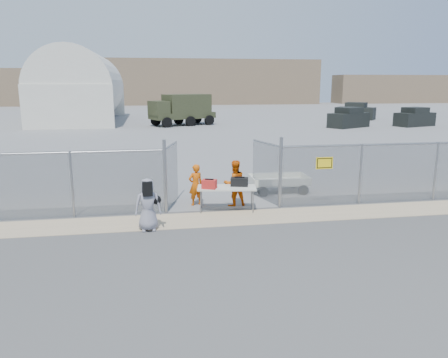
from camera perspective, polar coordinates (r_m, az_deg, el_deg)
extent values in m
plane|color=#3E3E3E|center=(13.34, 1.44, -6.45)|extent=(160.00, 160.00, 0.00)
cube|color=gray|center=(54.61, -7.07, 7.82)|extent=(160.00, 80.00, 0.01)
cube|color=tan|center=(14.27, 0.67, -5.14)|extent=(44.00, 1.60, 0.01)
cube|color=red|center=(14.67, -1.93, -0.67)|extent=(0.56, 0.47, 0.30)
cube|color=black|center=(15.03, 2.03, -0.37)|extent=(0.66, 0.49, 0.29)
imported|color=#E05A09|center=(15.62, -3.73, -0.78)|extent=(0.64, 0.53, 1.51)
imported|color=#E05A09|center=(15.51, 1.37, -0.56)|extent=(0.92, 0.78, 1.66)
imported|color=gray|center=(13.14, -9.92, -3.32)|extent=(0.80, 0.54, 1.59)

